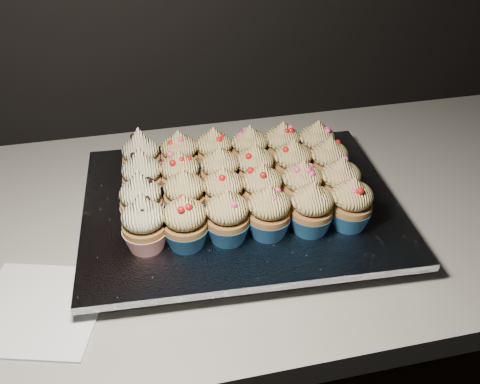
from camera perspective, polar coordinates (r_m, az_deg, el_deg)
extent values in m
cube|color=beige|center=(0.89, -2.78, -3.10)|extent=(2.44, 0.64, 0.04)
cube|color=white|center=(0.76, -20.63, -11.58)|extent=(0.20, 0.20, 0.00)
cube|color=black|center=(0.86, 0.00, -2.13)|extent=(0.47, 0.37, 0.02)
cube|color=silver|center=(0.85, 0.00, -1.22)|extent=(0.51, 0.41, 0.01)
cone|color=#B32018|center=(0.76, -9.99, -4.85)|extent=(0.06, 0.06, 0.03)
ellipsoid|color=beige|center=(0.73, -10.29, -2.58)|extent=(0.06, 0.06, 0.04)
cone|color=beige|center=(0.72, -10.52, -0.82)|extent=(0.03, 0.03, 0.03)
cone|color=navy|center=(0.75, -5.76, -4.67)|extent=(0.06, 0.06, 0.03)
ellipsoid|color=#DDBD6F|center=(0.73, -5.93, -2.39)|extent=(0.06, 0.06, 0.04)
cone|color=#DDBD6F|center=(0.72, -6.04, -0.94)|extent=(0.03, 0.03, 0.02)
cone|color=navy|center=(0.76, -1.33, -4.08)|extent=(0.06, 0.06, 0.03)
ellipsoid|color=#DDBD6F|center=(0.74, -1.37, -1.80)|extent=(0.06, 0.06, 0.04)
cone|color=#DDBD6F|center=(0.72, -1.40, -0.34)|extent=(0.03, 0.03, 0.02)
cone|color=navy|center=(0.77, 3.04, -3.55)|extent=(0.06, 0.06, 0.03)
ellipsoid|color=#DDBD6F|center=(0.75, 3.13, -1.28)|extent=(0.06, 0.06, 0.04)
cone|color=#DDBD6F|center=(0.73, 3.19, 0.16)|extent=(0.03, 0.03, 0.02)
cone|color=navy|center=(0.78, 7.50, -3.13)|extent=(0.06, 0.06, 0.03)
ellipsoid|color=#DDBD6F|center=(0.76, 7.72, -0.89)|extent=(0.06, 0.06, 0.04)
cone|color=#DDBD6F|center=(0.75, 7.86, 0.54)|extent=(0.03, 0.03, 0.02)
cone|color=navy|center=(0.80, 11.57, -2.58)|extent=(0.06, 0.06, 0.03)
ellipsoid|color=#DDBD6F|center=(0.78, 11.90, -0.37)|extent=(0.06, 0.06, 0.04)
cone|color=#DDBD6F|center=(0.77, 12.10, 1.03)|extent=(0.03, 0.03, 0.02)
cone|color=#B32018|center=(0.80, -10.32, -2.35)|extent=(0.06, 0.06, 0.03)
ellipsoid|color=beige|center=(0.78, -10.61, -0.14)|extent=(0.06, 0.06, 0.04)
cone|color=beige|center=(0.76, -10.83, 1.57)|extent=(0.03, 0.03, 0.03)
cone|color=navy|center=(0.81, -5.83, -1.73)|extent=(0.06, 0.06, 0.03)
ellipsoid|color=#DDBD6F|center=(0.78, -5.99, 0.49)|extent=(0.06, 0.06, 0.04)
cone|color=#DDBD6F|center=(0.77, -6.10, 1.90)|extent=(0.03, 0.03, 0.02)
cone|color=navy|center=(0.81, -1.74, -1.45)|extent=(0.06, 0.06, 0.03)
ellipsoid|color=#DDBD6F|center=(0.78, -1.79, 0.77)|extent=(0.06, 0.06, 0.04)
cone|color=#DDBD6F|center=(0.77, -1.82, 2.18)|extent=(0.03, 0.03, 0.02)
cone|color=navy|center=(0.81, 2.29, -1.05)|extent=(0.06, 0.06, 0.03)
ellipsoid|color=#DDBD6F|center=(0.79, 2.35, 1.16)|extent=(0.06, 0.06, 0.04)
cone|color=#DDBD6F|center=(0.78, 2.40, 2.56)|extent=(0.03, 0.03, 0.02)
cone|color=navy|center=(0.83, 6.50, -0.68)|extent=(0.06, 0.06, 0.03)
ellipsoid|color=#DDBD6F|center=(0.80, 6.68, 1.50)|extent=(0.06, 0.06, 0.04)
cone|color=#DDBD6F|center=(0.79, 6.79, 2.89)|extent=(0.03, 0.03, 0.02)
cone|color=navy|center=(0.84, 10.44, -0.34)|extent=(0.06, 0.06, 0.03)
ellipsoid|color=#DDBD6F|center=(0.82, 10.72, 1.81)|extent=(0.06, 0.06, 0.04)
cone|color=#DDBD6F|center=(0.81, 10.89, 3.17)|extent=(0.03, 0.03, 0.02)
cone|color=#B32018|center=(0.85, -10.22, 0.18)|extent=(0.06, 0.06, 0.03)
ellipsoid|color=beige|center=(0.83, -10.49, 2.33)|extent=(0.06, 0.06, 0.04)
cone|color=beige|center=(0.82, -10.70, 3.97)|extent=(0.03, 0.03, 0.03)
cone|color=navy|center=(0.85, -6.28, 0.41)|extent=(0.06, 0.06, 0.03)
ellipsoid|color=#DDBD6F|center=(0.83, -6.45, 2.57)|extent=(0.06, 0.06, 0.04)
cone|color=#DDBD6F|center=(0.82, -6.55, 3.93)|extent=(0.03, 0.03, 0.02)
cone|color=navy|center=(0.85, -2.11, 0.87)|extent=(0.06, 0.06, 0.03)
ellipsoid|color=#DDBD6F|center=(0.83, -2.16, 3.03)|extent=(0.06, 0.06, 0.04)
cone|color=#DDBD6F|center=(0.82, -2.20, 4.38)|extent=(0.03, 0.03, 0.02)
cone|color=navy|center=(0.86, 1.53, 1.20)|extent=(0.06, 0.06, 0.03)
ellipsoid|color=#DDBD6F|center=(0.84, 1.57, 3.35)|extent=(0.06, 0.06, 0.04)
cone|color=#DDBD6F|center=(0.83, 1.59, 4.70)|extent=(0.03, 0.03, 0.02)
cone|color=navy|center=(0.88, 5.51, 1.72)|extent=(0.06, 0.06, 0.03)
ellipsoid|color=#DDBD6F|center=(0.86, 5.65, 3.84)|extent=(0.06, 0.06, 0.04)
cone|color=#DDBD6F|center=(0.84, 5.74, 5.17)|extent=(0.03, 0.03, 0.02)
cone|color=navy|center=(0.89, 9.27, 1.95)|extent=(0.06, 0.06, 0.03)
ellipsoid|color=#DDBD6F|center=(0.87, 9.51, 4.04)|extent=(0.06, 0.06, 0.04)
cone|color=#DDBD6F|center=(0.86, 9.66, 5.35)|extent=(0.03, 0.03, 0.02)
cone|color=#B32018|center=(0.90, -10.32, 2.37)|extent=(0.06, 0.06, 0.03)
ellipsoid|color=beige|center=(0.88, -10.58, 4.43)|extent=(0.06, 0.06, 0.04)
cone|color=beige|center=(0.87, -10.78, 6.02)|extent=(0.03, 0.03, 0.03)
cone|color=navy|center=(0.90, -6.36, 2.68)|extent=(0.06, 0.06, 0.03)
ellipsoid|color=#DDBD6F|center=(0.88, -6.52, 4.76)|extent=(0.06, 0.06, 0.04)
cone|color=#DDBD6F|center=(0.87, -6.62, 6.06)|extent=(0.03, 0.03, 0.02)
cone|color=navy|center=(0.91, -2.75, 3.05)|extent=(0.06, 0.06, 0.03)
ellipsoid|color=#DDBD6F|center=(0.89, -2.82, 5.13)|extent=(0.06, 0.06, 0.04)
cone|color=#DDBD6F|center=(0.87, -2.86, 6.43)|extent=(0.03, 0.03, 0.02)
cone|color=navy|center=(0.91, 1.00, 3.28)|extent=(0.06, 0.06, 0.03)
ellipsoid|color=#DDBD6F|center=(0.89, 1.03, 5.35)|extent=(0.06, 0.06, 0.04)
cone|color=#DDBD6F|center=(0.88, 1.04, 6.65)|extent=(0.03, 0.03, 0.02)
cone|color=navy|center=(0.92, 4.42, 3.66)|extent=(0.06, 0.06, 0.03)
ellipsoid|color=#DDBD6F|center=(0.90, 4.53, 5.72)|extent=(0.06, 0.06, 0.04)
cone|color=#DDBD6F|center=(0.89, 4.60, 7.00)|extent=(0.03, 0.03, 0.02)
cone|color=navy|center=(0.93, 8.01, 3.81)|extent=(0.06, 0.06, 0.03)
ellipsoid|color=#DDBD6F|center=(0.91, 8.21, 5.84)|extent=(0.06, 0.06, 0.04)
cone|color=#DDBD6F|center=(0.90, 8.33, 7.11)|extent=(0.03, 0.03, 0.02)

